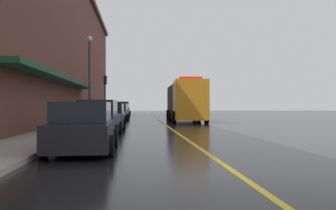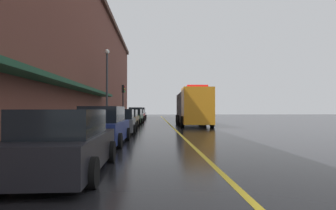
# 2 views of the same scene
# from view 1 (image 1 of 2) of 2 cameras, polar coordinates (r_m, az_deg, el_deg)

# --- Properties ---
(ground_plane) EXTENTS (112.00, 112.00, 0.00)m
(ground_plane) POSITION_cam_1_polar(r_m,az_deg,el_deg) (33.54, -1.27, -2.52)
(ground_plane) COLOR black
(sidewalk_left) EXTENTS (2.40, 70.00, 0.15)m
(sidewalk_left) POSITION_cam_1_polar(r_m,az_deg,el_deg) (33.70, -11.86, -2.38)
(sidewalk_left) COLOR #9E9B93
(sidewalk_left) RESTS_ON ground
(lane_center_stripe) EXTENTS (0.16, 70.00, 0.01)m
(lane_center_stripe) POSITION_cam_1_polar(r_m,az_deg,el_deg) (33.54, -1.27, -2.51)
(lane_center_stripe) COLOR gold
(lane_center_stripe) RESTS_ON ground
(brick_building_left) EXTENTS (11.89, 64.00, 14.00)m
(brick_building_left) POSITION_cam_1_polar(r_m,az_deg,el_deg) (34.54, -23.07, 9.22)
(brick_building_left) COLOR brown
(brick_building_left) RESTS_ON ground
(parked_car_0) EXTENTS (2.11, 4.46, 1.59)m
(parked_car_0) POSITION_cam_1_polar(r_m,az_deg,el_deg) (12.02, -13.04, -3.56)
(parked_car_0) COLOR black
(parked_car_0) RESTS_ON ground
(parked_car_1) EXTENTS (2.08, 4.91, 1.73)m
(parked_car_1) POSITION_cam_1_polar(r_m,az_deg,el_deg) (17.76, -10.71, -2.21)
(parked_car_1) COLOR navy
(parked_car_1) RESTS_ON ground
(parked_car_2) EXTENTS (2.10, 4.83, 1.59)m
(parked_car_2) POSITION_cam_1_polar(r_m,az_deg,el_deg) (23.82, -9.08, -1.76)
(parked_car_2) COLOR #595B60
(parked_car_2) RESTS_ON ground
(parked_car_3) EXTENTS (2.05, 4.52, 1.57)m
(parked_car_3) POSITION_cam_1_polar(r_m,az_deg,el_deg) (30.04, -8.49, -1.40)
(parked_car_3) COLOR #A5844C
(parked_car_3) RESTS_ON ground
(parked_car_4) EXTENTS (2.24, 4.30, 1.63)m
(parked_car_4) POSITION_cam_1_polar(r_m,az_deg,el_deg) (36.11, -7.81, -1.12)
(parked_car_4) COLOR #2D5133
(parked_car_4) RESTS_ON ground
(parked_car_5) EXTENTS (2.22, 4.57, 1.84)m
(parked_car_5) POSITION_cam_1_polar(r_m,az_deg,el_deg) (41.19, -7.57, -0.85)
(parked_car_5) COLOR silver
(parked_car_5) RESTS_ON ground
(parked_car_6) EXTENTS (2.10, 4.28, 1.57)m
(parked_car_6) POSITION_cam_1_polar(r_m,az_deg,el_deg) (46.32, -7.23, -0.89)
(parked_car_6) COLOR maroon
(parked_car_6) RESTS_ON ground
(parked_car_7) EXTENTS (2.10, 4.59, 1.90)m
(parked_car_7) POSITION_cam_1_polar(r_m,az_deg,el_deg) (52.02, -7.00, -0.63)
(parked_car_7) COLOR silver
(parked_car_7) RESTS_ON ground
(utility_truck) EXTENTS (3.06, 9.51, 3.72)m
(utility_truck) POSITION_cam_1_polar(r_m,az_deg,el_deg) (32.49, 2.74, 0.53)
(utility_truck) COLOR orange
(utility_truck) RESTS_ON ground
(parking_meter_0) EXTENTS (0.14, 0.18, 1.33)m
(parking_meter_0) POSITION_cam_1_polar(r_m,az_deg,el_deg) (21.48, -13.46, -1.14)
(parking_meter_0) COLOR #4C4C51
(parking_meter_0) RESTS_ON sidewalk_left
(parking_meter_1) EXTENTS (0.14, 0.18, 1.33)m
(parking_meter_1) POSITION_cam_1_polar(r_m,az_deg,el_deg) (37.47, -9.86, -0.63)
(parking_meter_1) COLOR #4C4C51
(parking_meter_1) RESTS_ON sidewalk_left
(parking_meter_2) EXTENTS (0.14, 0.18, 1.33)m
(parking_meter_2) POSITION_cam_1_polar(r_m,az_deg,el_deg) (52.44, -8.48, -0.43)
(parking_meter_2) COLOR #4C4C51
(parking_meter_2) RESTS_ON sidewalk_left
(street_lamp_left) EXTENTS (0.44, 0.44, 6.94)m
(street_lamp_left) POSITION_cam_1_polar(r_m,az_deg,el_deg) (30.59, -12.11, 5.48)
(street_lamp_left) COLOR #33383D
(street_lamp_left) RESTS_ON sidewalk_left
(traffic_light_near) EXTENTS (0.38, 0.36, 4.30)m
(traffic_light_near) POSITION_cam_1_polar(r_m,az_deg,el_deg) (37.67, -9.74, 2.56)
(traffic_light_near) COLOR #232326
(traffic_light_near) RESTS_ON sidewalk_left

